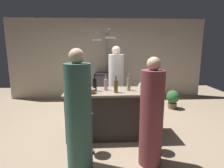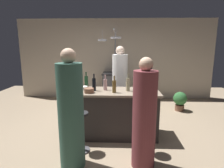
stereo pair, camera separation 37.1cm
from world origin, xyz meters
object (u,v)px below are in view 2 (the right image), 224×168
(potted_plant, at_px, (180,100))
(wine_bottle_dark, at_px, (94,84))
(mixing_bowl_ceramic, at_px, (83,88))
(guest_right, at_px, (144,118))
(chef, at_px, (120,85))
(mixing_bowl_wooden, at_px, (89,91))
(wine_bottle_green, at_px, (86,82))
(bar_stool_right, at_px, (145,131))
(wine_bottle_rose, at_px, (105,84))
(stove_range, at_px, (115,87))
(pepper_mill, at_px, (145,84))
(wine_glass_near_right_guest, at_px, (140,85))
(guest_left, at_px, (71,114))
(mixing_bowl_steel, at_px, (75,91))
(bar_stool_left, at_px, (81,130))
(wine_glass_by_chef, at_px, (138,87))
(wine_bottle_amber, at_px, (114,86))
(wine_bottle_white, at_px, (128,84))

(potted_plant, relative_size, wine_bottle_dark, 1.61)
(mixing_bowl_ceramic, bearing_deg, guest_right, -44.63)
(chef, relative_size, mixing_bowl_ceramic, 10.64)
(chef, bearing_deg, mixing_bowl_wooden, -114.66)
(potted_plant, distance_m, wine_bottle_green, 2.74)
(potted_plant, bearing_deg, bar_stool_right, -119.95)
(wine_bottle_dark, xyz_separation_m, mixing_bowl_wooden, (-0.07, -0.17, -0.08))
(wine_bottle_rose, bearing_deg, stove_range, 87.01)
(pepper_mill, distance_m, wine_glass_near_right_guest, 0.11)
(bar_stool_right, bearing_deg, wine_bottle_green, 141.60)
(guest_left, height_order, mixing_bowl_steel, guest_left)
(wine_glass_near_right_guest, bearing_deg, guest_left, -134.51)
(potted_plant, xyz_separation_m, mixing_bowl_steel, (-2.46, -1.69, 0.64))
(bar_stool_right, bearing_deg, wine_bottle_rose, 135.91)
(pepper_mill, relative_size, wine_bottle_green, 0.65)
(guest_right, bearing_deg, mixing_bowl_wooden, 139.15)
(mixing_bowl_wooden, bearing_deg, guest_right, -40.85)
(wine_bottle_dark, bearing_deg, wine_glass_near_right_guest, 6.62)
(wine_bottle_green, bearing_deg, mixing_bowl_wooden, -73.97)
(guest_right, height_order, bar_stool_left, guest_right)
(bar_stool_left, xyz_separation_m, potted_plant, (2.28, 2.12, -0.08))
(wine_bottle_dark, distance_m, mixing_bowl_ceramic, 0.26)
(chef, height_order, wine_glass_by_chef, chef)
(bar_stool_left, relative_size, wine_bottle_amber, 2.20)
(stove_range, relative_size, mixing_bowl_wooden, 5.06)
(guest_left, distance_m, potted_plant, 3.46)
(chef, distance_m, wine_bottle_green, 1.07)
(stove_range, relative_size, mixing_bowl_steel, 5.16)
(wine_glass_by_chef, bearing_deg, mixing_bowl_wooden, -176.91)
(mixing_bowl_ceramic, distance_m, mixing_bowl_steel, 0.30)
(wine_bottle_amber, xyz_separation_m, wine_bottle_rose, (-0.18, 0.20, -0.01))
(wine_bottle_amber, distance_m, mixing_bowl_steel, 0.72)
(stove_range, distance_m, guest_left, 3.51)
(guest_left, xyz_separation_m, potted_plant, (2.32, 2.51, -0.50))
(wine_bottle_amber, xyz_separation_m, wine_glass_by_chef, (0.43, 0.01, -0.01))
(wine_bottle_white, bearing_deg, wine_bottle_amber, -150.66)
(wine_bottle_rose, distance_m, wine_bottle_green, 0.45)
(stove_range, bearing_deg, wine_glass_near_right_guest, -76.78)
(bar_stool_right, distance_m, wine_bottle_dark, 1.27)
(wine_bottle_green, relative_size, mixing_bowl_ceramic, 1.97)
(bar_stool_right, xyz_separation_m, pepper_mill, (0.08, 0.77, 0.63))
(chef, height_order, mixing_bowl_ceramic, chef)
(pepper_mill, height_order, wine_bottle_white, wine_bottle_white)
(wine_bottle_white, relative_size, mixing_bowl_steel, 1.89)
(chef, relative_size, wine_bottle_dark, 5.37)
(mixing_bowl_steel, bearing_deg, potted_plant, 34.57)
(bar_stool_right, distance_m, wine_bottle_white, 0.94)
(guest_left, relative_size, wine_glass_by_chef, 11.72)
(pepper_mill, bearing_deg, wine_bottle_rose, -173.03)
(potted_plant, bearing_deg, pepper_mill, -130.21)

